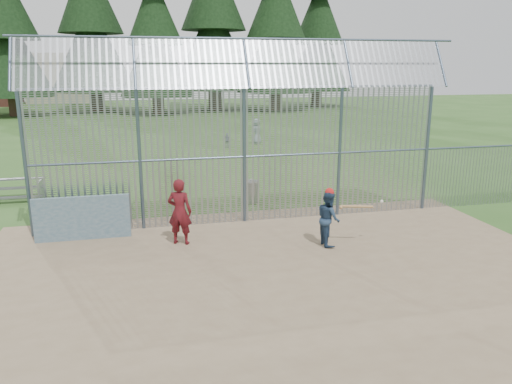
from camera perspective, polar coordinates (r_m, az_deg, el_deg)
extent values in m
plane|color=#2D511E|center=(12.01, 2.21, -8.34)|extent=(120.00, 120.00, 0.00)
cube|color=#756047|center=(11.56, 2.88, -9.23)|extent=(14.00, 10.00, 0.02)
cube|color=#38566B|center=(14.24, -19.23, -2.83)|extent=(2.50, 0.12, 1.20)
imported|color=navy|center=(13.15, 8.29, -3.00)|extent=(0.55, 0.70, 1.44)
imported|color=maroon|center=(13.21, -8.71, -2.23)|extent=(0.75, 0.63, 1.76)
imported|color=slate|center=(30.01, 0.10, 6.94)|extent=(0.88, 0.82, 1.51)
imported|color=slate|center=(28.74, -3.31, 5.91)|extent=(0.53, 0.38, 0.84)
sphere|color=red|center=(12.96, 8.40, -0.03)|extent=(0.23, 0.23, 0.23)
cylinder|color=#AA7F4C|center=(13.20, 11.41, -1.63)|extent=(0.83, 0.31, 0.07)
sphere|color=#AA7F4C|center=(13.03, 9.68, -1.76)|extent=(0.09, 0.09, 0.09)
sphere|color=white|center=(13.38, 14.17, -1.06)|extent=(0.09, 0.09, 0.09)
cylinder|color=gray|center=(17.26, -0.53, 0.00)|extent=(0.52, 0.52, 0.70)
cylinder|color=#9EA0A5|center=(17.17, -0.53, 1.19)|extent=(0.56, 0.56, 0.05)
sphere|color=#9EA0A5|center=(17.16, -0.53, 1.35)|extent=(0.10, 0.10, 0.10)
cube|color=slate|center=(19.74, -27.26, 1.25)|extent=(3.00, 0.25, 0.05)
cube|color=gray|center=(19.18, -23.33, 0.26)|extent=(0.06, 0.90, 0.70)
cylinder|color=#47566B|center=(14.72, -24.87, 2.72)|extent=(0.10, 0.10, 4.00)
cylinder|color=#47566B|center=(14.41, -13.12, 3.46)|extent=(0.10, 0.10, 4.00)
cylinder|color=#47566B|center=(14.71, -1.34, 4.05)|extent=(0.10, 0.10, 4.00)
cylinder|color=#47566B|center=(15.60, 9.53, 4.45)|extent=(0.10, 0.10, 4.00)
cylinder|color=#47566B|center=(16.98, 18.95, 4.67)|extent=(0.10, 0.10, 4.00)
cylinder|color=#47566B|center=(14.49, -1.39, 11.86)|extent=(12.00, 0.07, 0.07)
cylinder|color=#47566B|center=(14.71, -1.34, 4.05)|extent=(12.00, 0.06, 0.06)
cube|color=gray|center=(14.71, -1.34, 4.05)|extent=(12.00, 0.02, 4.00)
cube|color=gray|center=(14.11, -1.08, 14.43)|extent=(12.00, 0.77, 1.31)
cylinder|color=#47566B|center=(17.16, 18.68, 1.38)|extent=(0.08, 0.08, 2.00)
cylinder|color=#332319|center=(51.94, -25.85, 9.53)|extent=(1.19, 1.19, 3.06)
cylinder|color=#332319|center=(53.90, -17.82, 10.58)|extent=(1.33, 1.33, 3.42)
cylinder|color=#332319|center=(49.81, -11.13, 10.42)|extent=(1.12, 1.12, 2.88)
cone|color=black|center=(49.95, -11.60, 19.79)|extent=(7.04, 7.04, 13.12)
cylinder|color=#332319|center=(53.34, -4.72, 11.27)|extent=(1.40, 1.40, 3.60)
cylinder|color=#332319|center=(52.65, 2.21, 11.07)|extent=(1.26, 1.26, 3.24)
cone|color=black|center=(52.92, 2.32, 21.04)|extent=(7.92, 7.92, 14.76)
cylinder|color=#332319|center=(58.29, 6.95, 11.21)|extent=(1.19, 1.19, 3.06)
cone|color=black|center=(58.47, 7.22, 19.72)|extent=(7.48, 7.48, 13.94)
cube|color=#B2A58C|center=(69.28, -21.22, 12.07)|extent=(8.00, 7.00, 6.00)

